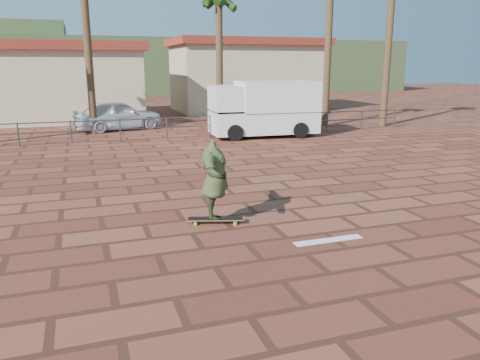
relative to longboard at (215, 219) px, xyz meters
name	(u,v)px	position (x,y,z in m)	size (l,w,h in m)	color
ground	(270,224)	(1.07, -0.43, -0.10)	(120.00, 120.00, 0.00)	brown
paint_stripe	(328,240)	(1.77, -1.63, -0.09)	(1.40, 0.22, 0.01)	white
guardrail	(167,124)	(1.07, 11.57, 0.58)	(24.06, 0.06, 1.00)	#47494F
palm_center	(219,1)	(4.57, 15.07, 6.26)	(2.40, 2.40, 7.75)	brown
building_west	(34,81)	(-4.93, 21.57, 2.18)	(12.60, 7.60, 4.50)	beige
building_east	(246,75)	(9.07, 23.57, 2.44)	(10.60, 6.60, 5.00)	beige
hill_front	(108,66)	(1.07, 49.57, 2.90)	(70.00, 18.00, 6.00)	#384C28
longboard	(215,219)	(0.00, 0.00, 0.00)	(1.22, 0.61, 0.12)	olive
skateboarder	(215,180)	(0.00, 0.00, 0.85)	(2.03, 0.55, 1.65)	#394324
campervan	(265,108)	(5.53, 11.07, 1.23)	(4.96, 2.37, 2.51)	white
car_silver	(118,115)	(-0.69, 15.57, 0.65)	(1.76, 4.38, 1.49)	silver
car_white	(275,113)	(7.43, 14.28, 0.61)	(1.49, 4.27, 1.41)	white
street_sign	(291,100)	(7.07, 11.57, 1.49)	(0.46, 0.07, 2.27)	gray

